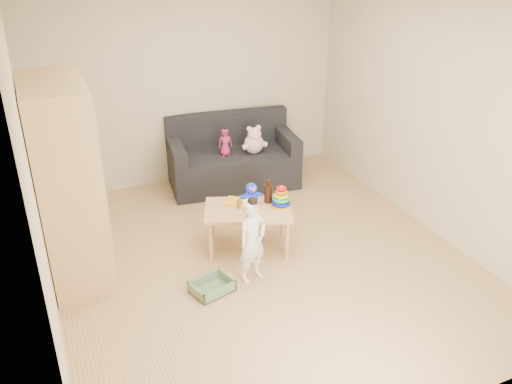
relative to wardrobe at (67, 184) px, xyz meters
name	(u,v)px	position (x,y,z in m)	size (l,w,h in m)	color
room	(262,141)	(1.72, -0.51, 0.34)	(4.50, 4.50, 4.50)	tan
wardrobe	(67,184)	(0.00, 0.00, 0.00)	(0.53, 1.07, 1.92)	tan
sofa	(233,168)	(2.12, 1.28, -0.73)	(1.62, 0.81, 0.46)	black
play_table	(248,228)	(1.69, -0.24, -0.73)	(0.89, 0.56, 0.47)	tan
storage_bin	(212,286)	(1.08, -0.82, -0.90)	(0.37, 0.28, 0.11)	#5F815D
toddler	(252,242)	(1.51, -0.79, -0.54)	(0.31, 0.21, 0.84)	white
pink_bear	(254,142)	(2.36, 1.16, -0.35)	(0.27, 0.23, 0.31)	#FFBBCE
doll	(225,143)	(2.00, 1.23, -0.33)	(0.17, 0.12, 0.34)	#B9226B
ring_stacker	(281,199)	(2.02, -0.34, -0.40)	(0.20, 0.20, 0.23)	yellow
brown_bottle	(268,193)	(1.94, -0.19, -0.38)	(0.09, 0.09, 0.26)	black
blue_plush	(251,193)	(1.76, -0.16, -0.37)	(0.20, 0.16, 0.25)	#1C33FF
wooden_figure	(239,203)	(1.61, -0.20, -0.44)	(0.05, 0.04, 0.11)	brown
yellow_book	(235,202)	(1.63, -0.06, -0.48)	(0.21, 0.21, 0.02)	gold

